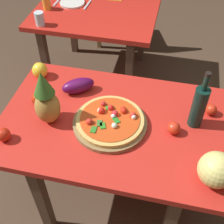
# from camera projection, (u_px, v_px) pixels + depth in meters

# --- Properties ---
(ground_plane) EXTENTS (10.00, 10.00, 0.00)m
(ground_plane) POSITION_uv_depth(u_px,v_px,m) (116.00, 188.00, 2.17)
(ground_plane) COLOR #4C3828
(display_table) EXTENTS (1.32, 0.83, 0.73)m
(display_table) POSITION_uv_depth(u_px,v_px,m) (117.00, 132.00, 1.71)
(display_table) COLOR #50382A
(display_table) RESTS_ON ground_plane
(background_table) EXTENTS (1.05, 0.85, 0.73)m
(background_table) POSITION_uv_depth(u_px,v_px,m) (96.00, 20.00, 2.63)
(background_table) COLOR #50382A
(background_table) RESTS_ON ground_plane
(dining_chair) EXTENTS (0.52, 0.52, 0.85)m
(dining_chair) POSITION_uv_depth(u_px,v_px,m) (112.00, 2.00, 3.18)
(dining_chair) COLOR olive
(dining_chair) RESTS_ON ground_plane
(pizza_board) EXTENTS (0.41, 0.41, 0.02)m
(pizza_board) POSITION_uv_depth(u_px,v_px,m) (110.00, 123.00, 1.63)
(pizza_board) COLOR olive
(pizza_board) RESTS_ON display_table
(pizza) EXTENTS (0.37, 0.37, 0.06)m
(pizza) POSITION_uv_depth(u_px,v_px,m) (110.00, 119.00, 1.61)
(pizza) COLOR tan
(pizza) RESTS_ON pizza_board
(wine_bottle) EXTENTS (0.08, 0.08, 0.35)m
(wine_bottle) POSITION_uv_depth(u_px,v_px,m) (199.00, 106.00, 1.55)
(wine_bottle) COLOR black
(wine_bottle) RESTS_ON display_table
(pineapple_left) EXTENTS (0.14, 0.14, 0.33)m
(pineapple_left) POSITION_uv_depth(u_px,v_px,m) (46.00, 100.00, 1.56)
(pineapple_left) COLOR #AA8238
(pineapple_left) RESTS_ON display_table
(melon) EXTENTS (0.17, 0.17, 0.17)m
(melon) POSITION_uv_depth(u_px,v_px,m) (216.00, 170.00, 1.34)
(melon) COLOR #DBCE71
(melon) RESTS_ON display_table
(bell_pepper) EXTENTS (0.10, 0.10, 0.11)m
(bell_pepper) POSITION_uv_depth(u_px,v_px,m) (40.00, 70.00, 1.89)
(bell_pepper) COLOR yellow
(bell_pepper) RESTS_ON display_table
(eggplant) EXTENTS (0.22, 0.19, 0.09)m
(eggplant) POSITION_uv_depth(u_px,v_px,m) (78.00, 86.00, 1.80)
(eggplant) COLOR #520E48
(eggplant) RESTS_ON display_table
(tomato_near_board) EXTENTS (0.06, 0.06, 0.06)m
(tomato_near_board) POSITION_uv_depth(u_px,v_px,m) (211.00, 110.00, 1.67)
(tomato_near_board) COLOR red
(tomato_near_board) RESTS_ON display_table
(tomato_by_bottle) EXTENTS (0.07, 0.07, 0.07)m
(tomato_by_bottle) POSITION_uv_depth(u_px,v_px,m) (174.00, 128.00, 1.57)
(tomato_by_bottle) COLOR red
(tomato_by_bottle) RESTS_ON display_table
(tomato_at_corner) EXTENTS (0.07, 0.07, 0.07)m
(tomato_at_corner) POSITION_uv_depth(u_px,v_px,m) (38.00, 99.00, 1.73)
(tomato_at_corner) COLOR red
(tomato_at_corner) RESTS_ON display_table
(tomato_beside_pepper) EXTENTS (0.07, 0.07, 0.07)m
(tomato_beside_pepper) POSITION_uv_depth(u_px,v_px,m) (3.00, 135.00, 1.54)
(tomato_beside_pepper) COLOR red
(tomato_beside_pepper) RESTS_ON display_table
(drinking_glass_juice) EXTENTS (0.07, 0.07, 0.11)m
(drinking_glass_juice) POSITION_uv_depth(u_px,v_px,m) (46.00, 3.00, 2.53)
(drinking_glass_juice) COLOR gold
(drinking_glass_juice) RESTS_ON background_table
(drinking_glass_water) EXTENTS (0.07, 0.07, 0.11)m
(drinking_glass_water) POSITION_uv_depth(u_px,v_px,m) (40.00, 19.00, 2.34)
(drinking_glass_water) COLOR silver
(drinking_glass_water) RESTS_ON background_table
(dinner_plate) EXTENTS (0.22, 0.22, 0.02)m
(dinner_plate) POSITION_uv_depth(u_px,v_px,m) (72.00, 3.00, 2.63)
(dinner_plate) COLOR white
(dinner_plate) RESTS_ON background_table
(fork_utensil) EXTENTS (0.02, 0.18, 0.01)m
(fork_utensil) POSITION_uv_depth(u_px,v_px,m) (57.00, 1.00, 2.66)
(fork_utensil) COLOR silver
(fork_utensil) RESTS_ON background_table
(knife_utensil) EXTENTS (0.02, 0.18, 0.01)m
(knife_utensil) POSITION_uv_depth(u_px,v_px,m) (87.00, 5.00, 2.61)
(knife_utensil) COLOR silver
(knife_utensil) RESTS_ON background_table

